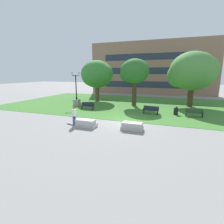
# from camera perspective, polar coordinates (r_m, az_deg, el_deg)

# --- Properties ---
(ground_plane) EXTENTS (140.00, 140.00, 0.00)m
(ground_plane) POSITION_cam_1_polar(r_m,az_deg,el_deg) (17.09, 3.89, -3.16)
(ground_plane) COLOR gray
(grass_lawn) EXTENTS (40.00, 20.00, 0.02)m
(grass_lawn) POSITION_cam_1_polar(r_m,az_deg,el_deg) (26.63, 9.87, 2.35)
(grass_lawn) COLOR #3D752D
(grass_lawn) RESTS_ON ground
(concrete_block_center) EXTENTS (1.80, 0.90, 0.64)m
(concrete_block_center) POSITION_cam_1_polar(r_m,az_deg,el_deg) (15.56, -8.45, -3.66)
(concrete_block_center) COLOR #BCB7B2
(concrete_block_center) RESTS_ON ground
(concrete_block_left) EXTENTS (1.80, 0.90, 0.64)m
(concrete_block_left) POSITION_cam_1_polar(r_m,az_deg,el_deg) (14.61, 6.59, -4.68)
(concrete_block_left) COLOR #B2ADA3
(concrete_block_left) RESTS_ON ground
(person_skateboarder) EXTENTS (0.28, 0.59, 1.71)m
(person_skateboarder) POSITION_cam_1_polar(r_m,az_deg,el_deg) (16.06, -12.32, -0.87)
(person_skateboarder) COLOR #384C7A
(person_skateboarder) RESTS_ON ground
(skateboard) EXTENTS (1.03, 0.50, 0.14)m
(skateboard) POSITION_cam_1_polar(r_m,az_deg,el_deg) (16.53, -13.37, -3.71)
(skateboard) COLOR #2D4C75
(skateboard) RESTS_ON ground
(park_bench_near_left) EXTENTS (1.83, 0.64, 0.90)m
(park_bench_near_left) POSITION_cam_1_polar(r_m,az_deg,el_deg) (20.76, 25.26, -0.02)
(park_bench_near_left) COLOR #284723
(park_bench_near_left) RESTS_ON grass_lawn
(park_bench_near_right) EXTENTS (1.85, 0.76, 0.90)m
(park_bench_near_right) POSITION_cam_1_polar(r_m,az_deg,el_deg) (20.64, 12.54, 0.82)
(park_bench_near_right) COLOR #1E232D
(park_bench_near_right) RESTS_ON grass_lawn
(park_bench_far_left) EXTENTS (1.81, 0.55, 0.90)m
(park_bench_far_left) POSITION_cam_1_polar(r_m,az_deg,el_deg) (22.94, -7.97, 2.14)
(park_bench_far_left) COLOR #1E232D
(park_bench_far_left) RESTS_ON grass_lawn
(lamp_post_left) EXTENTS (1.32, 0.80, 4.77)m
(lamp_post_left) POSITION_cam_1_polar(r_m,az_deg,el_deg) (25.87, -11.48, 4.20)
(lamp_post_left) COLOR gray
(lamp_post_left) RESTS_ON grass_lawn
(tree_near_left) EXTENTS (6.50, 6.19, 7.53)m
(tree_near_left) POSITION_cam_1_polar(r_m,az_deg,el_deg) (26.82, 24.70, 11.87)
(tree_near_left) COLOR #42301E
(tree_near_left) RESTS_ON grass_lawn
(tree_far_left) EXTENTS (4.28, 4.08, 6.64)m
(tree_far_left) POSITION_cam_1_polar(r_m,az_deg,el_deg) (25.57, 7.33, 12.87)
(tree_far_left) COLOR #42301E
(tree_far_left) RESTS_ON grass_lawn
(tree_far_right) EXTENTS (5.62, 5.35, 6.75)m
(tree_far_right) POSITION_cam_1_polar(r_m,az_deg,el_deg) (30.24, -5.04, 12.07)
(tree_far_right) COLOR brown
(tree_far_right) RESTS_ON grass_lawn
(trash_bin) EXTENTS (0.49, 0.49, 0.96)m
(trash_bin) POSITION_cam_1_polar(r_m,az_deg,el_deg) (21.08, 20.14, 0.49)
(trash_bin) COLOR black
(trash_bin) RESTS_ON grass_lawn
(building_facade_distant) EXTENTS (27.73, 1.03, 11.63)m
(building_facade_distant) POSITION_cam_1_polar(r_m,az_deg,el_deg) (40.75, 12.29, 13.87)
(building_facade_distant) COLOR #8E6B56
(building_facade_distant) RESTS_ON ground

